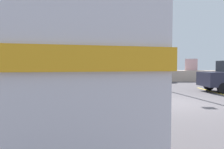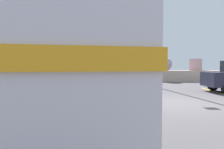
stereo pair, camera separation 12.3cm
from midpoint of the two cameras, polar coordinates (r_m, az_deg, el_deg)
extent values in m
cube|color=#4F4A4E|center=(8.72, 17.11, -7.88)|extent=(32.00, 26.00, 0.02)
cube|color=#C1AB98|center=(20.22, 8.05, -0.38)|extent=(31.36, 1.80, 1.10)
sphere|color=#C5AC8E|center=(22.21, -27.12, 2.67)|extent=(1.25, 1.25, 1.25)
cube|color=#CF9D96|center=(20.79, -18.63, 2.35)|extent=(1.31, 1.30, 0.90)
cube|color=#B3BBA9|center=(19.89, -6.13, 3.04)|extent=(1.56, 1.38, 1.30)
sphere|color=beige|center=(19.87, 4.48, 3.20)|extent=(1.40, 1.40, 1.40)
sphere|color=#B09BA9|center=(20.12, 14.07, 2.94)|extent=(1.27, 1.27, 1.27)
cube|color=#CE9C9E|center=(21.97, 21.84, 2.68)|extent=(1.54, 1.59, 1.18)
cube|color=yellow|center=(13.14, 27.00, -4.50)|extent=(0.12, 4.40, 0.01)
cylinder|color=black|center=(8.54, -22.98, -4.87)|extent=(0.51, 1.00, 0.96)
cylinder|color=black|center=(8.44, -7.99, -4.78)|extent=(0.51, 1.00, 0.96)
cylinder|color=black|center=(3.39, 0.00, -15.91)|extent=(0.51, 1.00, 0.96)
cube|color=silver|center=(5.75, -16.81, 2.46)|extent=(4.41, 8.73, 2.10)
cylinder|color=silver|center=(5.84, -16.95, 12.82)|extent=(4.13, 8.36, 2.20)
cube|color=orange|center=(5.75, -16.82, 2.98)|extent=(4.48, 8.83, 0.20)
cube|color=black|center=(5.78, -16.89, 8.20)|extent=(4.36, 8.42, 0.64)
cube|color=silver|center=(10.05, -15.12, -2.50)|extent=(2.25, 0.72, 0.28)
cylinder|color=black|center=(12.51, 29.34, -3.48)|extent=(0.63, 0.23, 0.62)
cylinder|color=black|center=(13.84, 26.08, -2.86)|extent=(0.63, 0.23, 0.62)
cylinder|color=#5B5B60|center=(14.64, 11.71, 10.76)|extent=(0.14, 0.14, 7.35)
camera|label=1|loc=(0.06, -90.70, -0.03)|focal=31.46mm
camera|label=2|loc=(0.06, 89.30, 0.03)|focal=31.46mm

